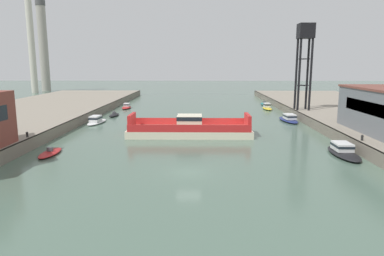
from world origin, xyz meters
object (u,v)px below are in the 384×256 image
moored_boat_mid_right (264,104)px  smokestack_distant_a (31,37)px  moored_boat_near_left (96,120)px  moored_boat_mid_left (114,115)px  moored_boat_far_left (289,119)px  moored_boat_near_right (127,107)px  moored_boat_far_right (267,107)px  moored_boat_upstream_b (50,153)px  chain_ferry (190,129)px  crane_tower (305,45)px  smokestack_distant_b (43,44)px  moored_boat_upstream_a (343,151)px

moored_boat_mid_right → smokestack_distant_a: bearing=154.3°
moored_boat_near_left → smokestack_distant_a: bearing=122.6°
moored_boat_mid_left → moored_boat_mid_right: bearing=30.5°
moored_boat_far_left → moored_boat_mid_right: bearing=89.6°
moored_boat_near_left → moored_boat_near_right: 22.27m
smokestack_distant_a → moored_boat_far_left: bearing=-39.3°
moored_boat_far_right → moored_boat_upstream_b: moored_boat_far_right is taller
chain_ferry → moored_boat_near_right: 36.94m
chain_ferry → moored_boat_near_left: (-17.74, 10.69, -0.44)m
moored_boat_far_right → moored_boat_far_left: bearing=-87.6°
moored_boat_mid_left → smokestack_distant_a: size_ratio=0.14×
moored_boat_far_left → crane_tower: 15.56m
moored_boat_near_left → smokestack_distant_a: 84.09m
chain_ferry → smokestack_distant_b: (-61.22, 88.42, 17.76)m
smokestack_distant_b → moored_boat_upstream_a: bearing=-51.3°
moored_boat_far_left → moored_boat_upstream_b: (-35.29, -25.77, -0.33)m
moored_boat_near_right → crane_tower: bearing=-19.7°
moored_boat_upstream_a → moored_boat_upstream_b: 35.59m
moored_boat_mid_left → moored_boat_far_left: bearing=-10.0°
chain_ferry → moored_boat_mid_right: chain_ferry is taller
moored_boat_upstream_b → crane_tower: 51.99m
moored_boat_near_right → moored_boat_mid_left: moored_boat_near_right is taller
chain_ferry → moored_boat_near_left: bearing=148.9°
moored_boat_mid_right → moored_boat_upstream_a: 52.29m
moored_boat_mid_right → smokestack_distant_b: (-80.07, 47.67, 18.46)m
crane_tower → chain_ferry: bearing=-140.0°
moored_boat_far_left → moored_boat_far_right: moored_boat_far_right is taller
moored_boat_far_left → crane_tower: (3.82, 5.29, 14.12)m
moored_boat_mid_right → moored_boat_far_left: bearing=-90.4°
chain_ferry → moored_boat_upstream_b: chain_ferry is taller
moored_boat_upstream_a → moored_boat_mid_right: bearing=90.1°
moored_boat_near_right → smokestack_distant_b: smokestack_distant_b is taller
moored_boat_near_right → moored_boat_upstream_a: size_ratio=0.76×
chain_ferry → smokestack_distant_b: 109.00m
moored_boat_upstream_b → moored_boat_far_right: bearing=51.8°
moored_boat_mid_right → moored_boat_far_left: (-0.19, -27.16, 0.25)m
smokestack_distant_a → moored_boat_near_left: bearing=-57.4°
moored_boat_mid_right → moored_boat_upstream_b: bearing=-123.8°
moored_boat_near_right → smokestack_distant_a: 67.83m
moored_boat_upstream_a → smokestack_distant_b: size_ratio=0.22×
moored_boat_near_left → smokestack_distant_b: 90.90m
chain_ferry → moored_boat_upstream_b: size_ratio=3.53×
moored_boat_far_left → moored_boat_upstream_a: (0.29, -25.13, -0.02)m
moored_boat_far_left → smokestack_distant_b: bearing=136.9°
moored_boat_upstream_a → moored_boat_near_left: bearing=148.8°
smokestack_distant_b → moored_boat_mid_right: bearing=-30.8°
moored_boat_near_right → moored_boat_far_right: 34.64m
moored_boat_far_right → smokestack_distant_a: bearing=149.0°
moored_boat_mid_left → smokestack_distant_b: 83.85m
moored_boat_mid_left → moored_boat_upstream_a: (35.60, -31.39, 0.27)m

